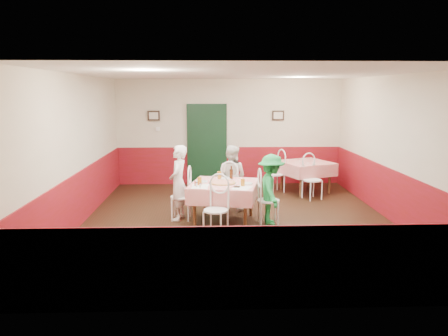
{
  "coord_description": "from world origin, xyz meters",
  "views": [
    {
      "loc": [
        -0.55,
        -8.17,
        2.49
      ],
      "look_at": [
        -0.27,
        -0.03,
        1.05
      ],
      "focal_mm": 35.0,
      "sensor_mm": 36.0,
      "label": 1
    }
  ],
  "objects_px": {
    "main_table": "(224,203)",
    "glass_b": "(243,182)",
    "wallet": "(237,187)",
    "glass_a": "(200,181)",
    "diner_left": "(178,183)",
    "beer_bottle": "(231,173)",
    "diner_far": "(231,178)",
    "chair_left": "(181,197)",
    "chair_near": "(216,210)",
    "second_table": "(305,177)",
    "glass_c": "(220,175)",
    "chair_second_b": "(312,180)",
    "chair_right": "(268,201)",
    "chair_far": "(231,189)",
    "chair_second_a": "(275,174)",
    "diner_right": "(271,189)",
    "pizza": "(222,182)"
  },
  "relations": [
    {
      "from": "second_table",
      "to": "glass_c",
      "type": "height_order",
      "value": "glass_c"
    },
    {
      "from": "chair_far",
      "to": "chair_near",
      "type": "height_order",
      "value": "same"
    },
    {
      "from": "chair_second_a",
      "to": "glass_c",
      "type": "relative_size",
      "value": 6.12
    },
    {
      "from": "chair_second_b",
      "to": "glass_b",
      "type": "height_order",
      "value": "chair_second_b"
    },
    {
      "from": "pizza",
      "to": "glass_c",
      "type": "relative_size",
      "value": 3.35
    },
    {
      "from": "diner_left",
      "to": "diner_right",
      "type": "relative_size",
      "value": 1.1
    },
    {
      "from": "wallet",
      "to": "glass_a",
      "type": "bearing_deg",
      "value": 175.53
    },
    {
      "from": "glass_b",
      "to": "diner_left",
      "type": "height_order",
      "value": "diner_left"
    },
    {
      "from": "glass_c",
      "to": "diner_far",
      "type": "xyz_separation_m",
      "value": [
        0.26,
        0.47,
        -0.14
      ]
    },
    {
      "from": "second_table",
      "to": "beer_bottle",
      "type": "distance_m",
      "value": 2.91
    },
    {
      "from": "chair_second_b",
      "to": "pizza",
      "type": "relative_size",
      "value": 1.83
    },
    {
      "from": "chair_left",
      "to": "diner_left",
      "type": "relative_size",
      "value": 0.61
    },
    {
      "from": "chair_left",
      "to": "glass_a",
      "type": "height_order",
      "value": "glass_a"
    },
    {
      "from": "second_table",
      "to": "glass_c",
      "type": "relative_size",
      "value": 7.61
    },
    {
      "from": "main_table",
      "to": "glass_b",
      "type": "xyz_separation_m",
      "value": [
        0.34,
        -0.29,
        0.45
      ]
    },
    {
      "from": "chair_near",
      "to": "glass_b",
      "type": "distance_m",
      "value": 0.83
    },
    {
      "from": "chair_second_b",
      "to": "wallet",
      "type": "bearing_deg",
      "value": -155.03
    },
    {
      "from": "chair_second_b",
      "to": "diner_left",
      "type": "relative_size",
      "value": 0.61
    },
    {
      "from": "chair_right",
      "to": "wallet",
      "type": "bearing_deg",
      "value": 107.16
    },
    {
      "from": "glass_b",
      "to": "wallet",
      "type": "height_order",
      "value": "glass_b"
    },
    {
      "from": "chair_right",
      "to": "diner_left",
      "type": "height_order",
      "value": "diner_left"
    },
    {
      "from": "chair_right",
      "to": "glass_b",
      "type": "height_order",
      "value": "chair_right"
    },
    {
      "from": "chair_far",
      "to": "diner_right",
      "type": "xyz_separation_m",
      "value": [
        0.71,
        -1.02,
        0.22
      ]
    },
    {
      "from": "chair_left",
      "to": "diner_right",
      "type": "distance_m",
      "value": 1.76
    },
    {
      "from": "chair_left",
      "to": "glass_b",
      "type": "height_order",
      "value": "chair_left"
    },
    {
      "from": "chair_left",
      "to": "second_table",
      "type": "bearing_deg",
      "value": 133.07
    },
    {
      "from": "glass_b",
      "to": "beer_bottle",
      "type": "relative_size",
      "value": 0.56
    },
    {
      "from": "chair_near",
      "to": "glass_c",
      "type": "distance_m",
      "value": 1.3
    },
    {
      "from": "diner_far",
      "to": "chair_left",
      "type": "bearing_deg",
      "value": 59.47
    },
    {
      "from": "chair_right",
      "to": "chair_second_a",
      "type": "bearing_deg",
      "value": -13.39
    },
    {
      "from": "chair_near",
      "to": "chair_right",
      "type": "bearing_deg",
      "value": 56.81
    },
    {
      "from": "second_table",
      "to": "chair_second_b",
      "type": "height_order",
      "value": "chair_second_b"
    },
    {
      "from": "second_table",
      "to": "diner_left",
      "type": "xyz_separation_m",
      "value": [
        -3.0,
        -2.27,
        0.36
      ]
    },
    {
      "from": "chair_left",
      "to": "chair_second_a",
      "type": "bearing_deg",
      "value": 141.4
    },
    {
      "from": "main_table",
      "to": "diner_left",
      "type": "relative_size",
      "value": 0.83
    },
    {
      "from": "second_table",
      "to": "chair_near",
      "type": "distance_m",
      "value": 4.01
    },
    {
      "from": "chair_second_b",
      "to": "diner_far",
      "type": "xyz_separation_m",
      "value": [
        -1.93,
        -0.83,
        0.24
      ]
    },
    {
      "from": "chair_near",
      "to": "wallet",
      "type": "height_order",
      "value": "chair_near"
    },
    {
      "from": "main_table",
      "to": "diner_left",
      "type": "xyz_separation_m",
      "value": [
        -0.88,
        0.18,
        0.36
      ]
    },
    {
      "from": "chair_second_a",
      "to": "diner_right",
      "type": "height_order",
      "value": "diner_right"
    },
    {
      "from": "chair_far",
      "to": "diner_far",
      "type": "xyz_separation_m",
      "value": [
        0.01,
        0.05,
        0.24
      ]
    },
    {
      "from": "beer_bottle",
      "to": "diner_right",
      "type": "distance_m",
      "value": 0.93
    },
    {
      "from": "main_table",
      "to": "glass_c",
      "type": "bearing_deg",
      "value": 100.39
    },
    {
      "from": "diner_left",
      "to": "beer_bottle",
      "type": "bearing_deg",
      "value": 109.97
    },
    {
      "from": "glass_c",
      "to": "diner_right",
      "type": "height_order",
      "value": "diner_right"
    },
    {
      "from": "diner_far",
      "to": "diner_right",
      "type": "distance_m",
      "value": 1.27
    },
    {
      "from": "chair_right",
      "to": "diner_right",
      "type": "distance_m",
      "value": 0.22
    },
    {
      "from": "pizza",
      "to": "diner_right",
      "type": "xyz_separation_m",
      "value": [
        0.91,
        -0.15,
        -0.11
      ]
    },
    {
      "from": "chair_near",
      "to": "diner_far",
      "type": "xyz_separation_m",
      "value": [
        0.36,
        1.71,
        0.24
      ]
    },
    {
      "from": "main_table",
      "to": "chair_right",
      "type": "xyz_separation_m",
      "value": [
        0.83,
        -0.17,
        0.08
      ]
    }
  ]
}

